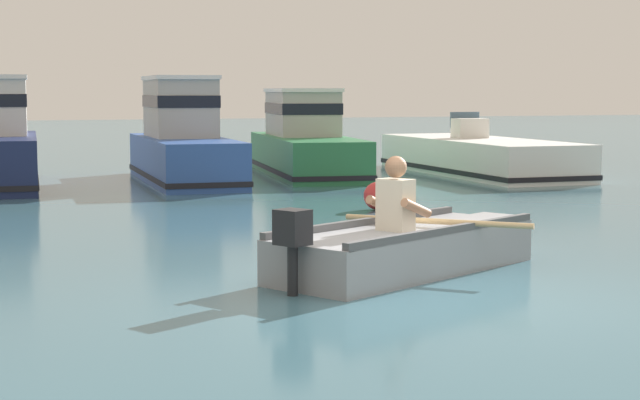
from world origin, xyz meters
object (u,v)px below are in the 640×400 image
mooring_buoy (377,196)px  moored_boat_white (479,157)px  moored_boat_green (305,143)px  rowboat_with_person (409,247)px  moored_boat_blue (183,143)px

mooring_buoy → moored_boat_white: bearing=49.3°
moored_boat_green → mooring_buoy: 7.08m
rowboat_with_person → moored_boat_blue: bearing=88.5°
moored_boat_blue → mooring_buoy: bearing=-74.9°
rowboat_with_person → moored_boat_blue: 11.39m
moored_boat_white → mooring_buoy: (-4.93, -5.73, -0.15)m
moored_boat_green → moored_boat_white: moored_boat_green is taller
moored_boat_blue → mooring_buoy: 6.36m
rowboat_with_person → mooring_buoy: size_ratio=8.00×
rowboat_with_person → mooring_buoy: bearing=69.8°
moored_boat_white → mooring_buoy: size_ratio=14.85×
rowboat_with_person → moored_boat_blue: (0.29, 11.38, 0.54)m
moored_boat_green → mooring_buoy: (-1.28, -6.94, -0.48)m
moored_boat_green → moored_boat_white: size_ratio=0.91×
moored_boat_blue → moored_boat_green: 3.04m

